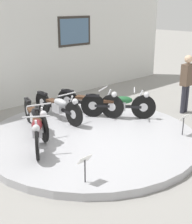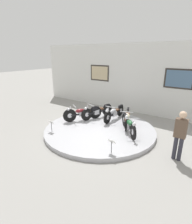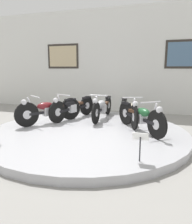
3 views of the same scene
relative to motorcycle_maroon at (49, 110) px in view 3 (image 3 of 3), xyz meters
name	(u,v)px [view 3 (image 3 of 3)]	position (x,y,z in m)	size (l,w,h in m)	color
ground_plane	(88,136)	(1.28, -0.29, -0.56)	(60.00, 60.00, 0.00)	gray
display_platform	(88,133)	(1.28, -0.29, -0.48)	(4.97, 4.97, 0.16)	#ADADB2
back_wall	(119,61)	(1.28, 3.32, 1.43)	(14.00, 0.22, 3.97)	silver
motorcycle_maroon	(49,110)	(0.00, 0.00, 0.00)	(1.15, 1.72, 0.81)	black
motorcycle_black	(72,107)	(0.41, 0.70, -0.01)	(0.71, 1.91, 0.79)	black
motorcycle_silver	(102,107)	(1.28, 0.99, -0.01)	(0.54, 1.98, 0.79)	black
motorcycle_cream	(129,110)	(2.15, 0.70, 0.00)	(0.82, 1.88, 0.80)	black
motorcycle_green	(141,116)	(2.56, 0.00, -0.01)	(1.35, 1.55, 0.80)	black
info_placard_front_centre	(140,140)	(2.78, -1.81, -0.03)	(0.26, 0.11, 0.51)	#333338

